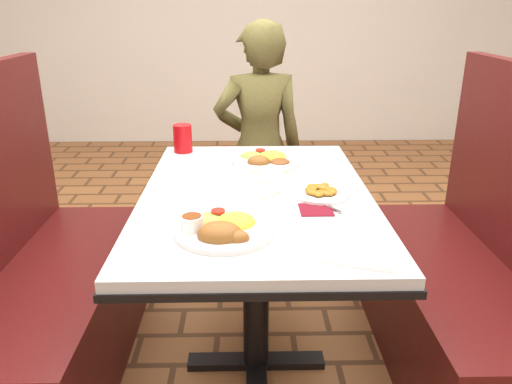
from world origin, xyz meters
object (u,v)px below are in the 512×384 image
at_px(booth_bench_right, 462,292).
at_px(red_tumbler, 183,138).
at_px(diner_person, 259,148).
at_px(near_dinner_plate, 222,224).
at_px(dining_table, 256,217).
at_px(far_dinner_plate, 266,157).
at_px(booth_bench_left, 46,297).
at_px(plantain_plate, 320,192).

height_order(booth_bench_right, red_tumbler, booth_bench_right).
relative_size(diner_person, near_dinner_plate, 4.50).
height_order(dining_table, far_dinner_plate, far_dinner_plate).
height_order(booth_bench_left, diner_person, diner_person).
bearing_deg(near_dinner_plate, booth_bench_left, 153.94).
distance_m(booth_bench_left, diner_person, 1.28).
height_order(dining_table, booth_bench_left, booth_bench_left).
bearing_deg(booth_bench_left, far_dinner_plate, 21.88).
height_order(booth_bench_left, far_dinner_plate, booth_bench_left).
xyz_separation_m(plantain_plate, red_tumbler, (-0.54, 0.56, 0.05)).
relative_size(dining_table, diner_person, 0.93).
bearing_deg(diner_person, far_dinner_plate, 83.46).
bearing_deg(dining_table, far_dinner_plate, 82.00).
bearing_deg(booth_bench_right, booth_bench_left, 180.00).
bearing_deg(booth_bench_left, plantain_plate, -2.31).
height_order(booth_bench_right, plantain_plate, booth_bench_right).
distance_m(dining_table, booth_bench_right, 0.86).
xyz_separation_m(booth_bench_left, diner_person, (0.83, 0.92, 0.32)).
height_order(far_dinner_plate, red_tumbler, red_tumbler).
distance_m(far_dinner_plate, red_tumbler, 0.41).
xyz_separation_m(dining_table, far_dinner_plate, (0.05, 0.34, 0.12)).
bearing_deg(red_tumbler, far_dinner_plate, -25.87).
bearing_deg(near_dinner_plate, far_dinner_plate, 77.37).
height_order(diner_person, plantain_plate, diner_person).
bearing_deg(diner_person, red_tumbler, 41.02).
bearing_deg(dining_table, diner_person, 87.79).
height_order(booth_bench_right, diner_person, diner_person).
bearing_deg(near_dinner_plate, dining_table, 72.91).
bearing_deg(red_tumbler, booth_bench_left, -133.13).
height_order(near_dinner_plate, red_tumbler, red_tumbler).
distance_m(booth_bench_left, plantain_plate, 1.11).
height_order(dining_table, near_dinner_plate, near_dinner_plate).
bearing_deg(red_tumbler, plantain_plate, -46.11).
relative_size(booth_bench_right, red_tumbler, 9.72).
relative_size(dining_table, far_dinner_plate, 4.38).
bearing_deg(booth_bench_right, far_dinner_plate, 155.65).
distance_m(dining_table, far_dinner_plate, 0.36).
relative_size(far_dinner_plate, plantain_plate, 1.41).
bearing_deg(plantain_plate, red_tumbler, 133.89).
xyz_separation_m(booth_bench_right, red_tumbler, (-1.11, 0.52, 0.48)).
xyz_separation_m(dining_table, near_dinner_plate, (-0.10, -0.34, 0.13)).
relative_size(dining_table, booth_bench_right, 1.01).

